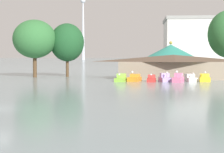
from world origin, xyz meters
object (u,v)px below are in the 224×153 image
object	(u,v)px
shoreline_tree_tall_left	(35,39)
background_building_block	(215,44)
pedal_boat_red	(152,79)
distant_broadcast_tower	(83,9)
boathouse	(173,66)
pedal_boat_orange	(135,78)
pedal_boat_yellow	(205,78)
pedal_boat_lavender	(165,78)
pedal_boat_pink	(178,78)
shoreline_tree_mid	(67,42)
pedal_boat_lime	(121,78)
pedal_boat_white	(190,78)
green_roof_pavilion	(171,58)

from	to	relation	value
shoreline_tree_tall_left	background_building_block	world-z (taller)	background_building_block
pedal_boat_red	distant_broadcast_tower	bearing A→B (deg)	-164.31
distant_broadcast_tower	boathouse	bearing A→B (deg)	-78.46
pedal_boat_orange	background_building_block	world-z (taller)	background_building_block
boathouse	shoreline_tree_tall_left	xyz separation A→B (m)	(-26.59, 2.91, 5.17)
pedal_boat_yellow	pedal_boat_lavender	bearing A→B (deg)	-79.65
pedal_boat_pink	shoreline_tree_mid	distance (m)	25.66
pedal_boat_lime	pedal_boat_white	bearing A→B (deg)	109.57
pedal_boat_white	shoreline_tree_mid	bearing A→B (deg)	-129.66
pedal_boat_lime	green_roof_pavilion	xyz separation A→B (m)	(9.56, 18.71, 3.29)
pedal_boat_red	pedal_boat_pink	size ratio (longest dim) A/B	0.96
pedal_boat_white	green_roof_pavilion	distance (m)	17.41
pedal_boat_pink	shoreline_tree_mid	xyz separation A→B (m)	(-20.68, 13.82, 6.30)
pedal_boat_orange	distant_broadcast_tower	bearing A→B (deg)	-152.17
pedal_boat_red	pedal_boat_lavender	xyz separation A→B (m)	(2.18, 0.45, 0.11)
pedal_boat_white	background_building_block	distance (m)	58.94
green_roof_pavilion	shoreline_tree_mid	xyz separation A→B (m)	(-21.08, -5.49, 3.09)
pedal_boat_orange	green_roof_pavilion	xyz separation A→B (m)	(7.38, 17.86, 3.30)
pedal_boat_lime	boathouse	size ratio (longest dim) A/B	0.15
pedal_boat_red	pedal_boat_white	world-z (taller)	pedal_boat_white
pedal_boat_yellow	background_building_block	distance (m)	59.07
pedal_boat_lavender	shoreline_tree_tall_left	bearing A→B (deg)	-124.37
green_roof_pavilion	distant_broadcast_tower	size ratio (longest dim) A/B	0.07
pedal_boat_white	pedal_boat_orange	bearing A→B (deg)	-97.56
pedal_boat_orange	pedal_boat_red	size ratio (longest dim) A/B	1.10
green_roof_pavilion	shoreline_tree_tall_left	size ratio (longest dim) A/B	0.87
pedal_boat_pink	shoreline_tree_mid	size ratio (longest dim) A/B	0.28
pedal_boat_lime	pedal_boat_white	distance (m)	11.51
pedal_boat_lavender	shoreline_tree_tall_left	world-z (taller)	shoreline_tree_tall_left
pedal_boat_lavender	shoreline_tree_mid	distance (m)	23.40
shoreline_tree_tall_left	background_building_block	xyz separation A→B (m)	(44.12, 47.24, 0.59)
pedal_boat_pink	boathouse	size ratio (longest dim) A/B	0.14
pedal_boat_red	distant_broadcast_tower	size ratio (longest dim) A/B	0.02
green_roof_pavilion	pedal_boat_lavender	bearing A→B (deg)	-97.63
pedal_boat_lavender	background_building_block	bearing A→B (deg)	149.66
pedal_boat_yellow	shoreline_tree_tall_left	xyz separation A→B (m)	(-31.10, 9.89, 6.95)
boathouse	pedal_boat_white	bearing A→B (deg)	-69.97
pedal_boat_pink	pedal_boat_yellow	xyz separation A→B (m)	(4.43, 1.63, -0.07)
pedal_boat_yellow	background_building_block	bearing A→B (deg)	173.67
pedal_boat_white	boathouse	size ratio (longest dim) A/B	0.15
shoreline_tree_mid	background_building_block	bearing A→B (deg)	49.68
pedal_boat_red	pedal_boat_white	xyz separation A→B (m)	(6.43, 1.57, 0.04)
shoreline_tree_tall_left	shoreline_tree_mid	distance (m)	6.44
pedal_boat_red	pedal_boat_yellow	bearing A→B (deg)	100.87
pedal_boat_yellow	distant_broadcast_tower	distance (m)	364.03
pedal_boat_lavender	pedal_boat_white	xyz separation A→B (m)	(4.25, 1.12, -0.07)
pedal_boat_lime	shoreline_tree_mid	size ratio (longest dim) A/B	0.29
pedal_boat_lavender	distant_broadcast_tower	bearing A→B (deg)	179.35
pedal_boat_red	background_building_block	size ratio (longest dim) A/B	0.09
background_building_block	pedal_boat_yellow	bearing A→B (deg)	-102.83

